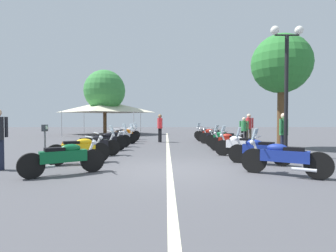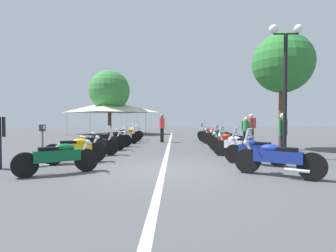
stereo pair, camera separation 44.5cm
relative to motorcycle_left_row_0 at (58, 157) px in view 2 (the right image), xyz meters
name	(u,v)px [view 2 (the right image)]	position (x,y,z in m)	size (l,w,h in m)	color
ground_plane	(163,170)	(0.65, -2.77, -0.46)	(80.00, 80.00, 0.00)	#4C4C51
lane_centre_stripe	(168,147)	(6.67, -2.77, -0.45)	(26.92, 0.16, 0.01)	beige
motorcycle_left_row_0	(58,157)	(0.00, 0.00, 0.00)	(1.30, 1.89, 1.00)	black
motorcycle_left_row_1	(76,149)	(1.73, 0.18, 0.01)	(1.11, 1.86, 1.02)	black
motorcycle_left_row_2	(92,144)	(3.38, 0.17, 0.01)	(1.15, 2.01, 1.21)	black
motorcycle_left_row_3	(105,141)	(5.04, 0.10, 0.01)	(1.36, 1.80, 1.02)	black
motorcycle_left_row_4	(113,138)	(6.60, 0.09, 0.01)	(1.22, 1.85, 1.21)	black
motorcycle_left_row_5	(123,136)	(8.46, -0.05, 0.00)	(1.14, 1.82, 1.19)	black
motorcycle_left_row_6	(127,134)	(10.11, 0.03, 0.02)	(1.12, 1.96, 1.22)	black
motorcycle_left_row_7	(130,133)	(11.77, 0.10, 0.01)	(1.12, 1.85, 1.20)	black
motorcycle_right_row_0	(277,158)	(-0.12, -5.72, 0.02)	(1.27, 1.96, 1.23)	black
motorcycle_right_row_1	(255,150)	(1.62, -5.68, 0.01)	(1.04, 1.86, 1.20)	black
motorcycle_right_row_2	(238,145)	(3.31, -5.55, 0.01)	(1.14, 1.87, 1.21)	black
motorcycle_right_row_3	(230,142)	(4.91, -5.56, 0.01)	(1.20, 1.80, 1.21)	black
motorcycle_right_row_4	(225,139)	(6.69, -5.69, 0.00)	(1.21, 1.87, 1.00)	black
motorcycle_right_row_5	(218,136)	(8.35, -5.58, 0.01)	(1.45, 1.84, 1.01)	black
motorcycle_right_row_6	(214,135)	(9.95, -5.60, 0.01)	(1.19, 2.01, 1.02)	black
motorcycle_right_row_7	(209,133)	(11.79, -5.55, 0.00)	(1.26, 1.70, 1.19)	black
street_lamp_twin_globe	(285,68)	(2.93, -7.17, 2.91)	(0.32, 1.22, 4.93)	black
parking_meter	(43,136)	(1.72, 1.29, 0.44)	(0.20, 0.15, 1.29)	slate
traffic_cone_0	(62,149)	(3.35, 1.36, -0.17)	(0.36, 0.36, 0.61)	orange
bystander_0	(251,126)	(8.71, -7.60, 0.59)	(0.32, 0.50, 1.78)	brown
bystander_1	(162,126)	(9.72, -2.29, 0.59)	(0.47, 0.32, 1.77)	black
bystander_3	(246,129)	(8.16, -7.15, 0.45)	(0.32, 0.47, 1.57)	black
bystander_4	(283,131)	(3.33, -7.27, 0.55)	(0.35, 0.44, 1.71)	#1E2338
roadside_tree_0	(283,64)	(5.83, -8.24, 3.65)	(2.83, 2.83, 5.56)	brown
roadside_tree_1	(109,91)	(17.38, 2.95, 3.61)	(3.75, 3.75, 5.96)	brown
event_tent	(111,107)	(18.35, 3.08, 2.19)	(6.74, 6.74, 3.20)	beige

